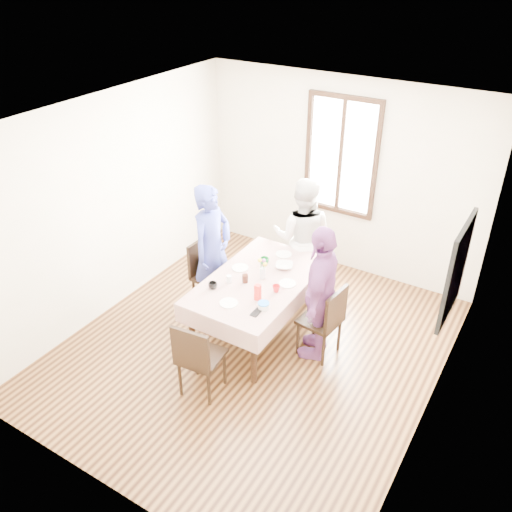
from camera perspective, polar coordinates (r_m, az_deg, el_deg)
name	(u,v)px	position (r m, az deg, el deg)	size (l,w,h in m)	color
ground	(254,347)	(6.38, -0.24, -9.65)	(4.50, 4.50, 0.00)	black
back_wall	(340,177)	(7.42, 8.97, 8.33)	(4.00, 4.00, 0.00)	beige
right_wall	(447,306)	(5.02, 19.67, -5.07)	(4.50, 4.50, 0.00)	beige
window_frame	(341,156)	(7.29, 9.09, 10.46)	(1.02, 0.06, 1.62)	black
window_pane	(342,156)	(7.30, 9.12, 10.48)	(0.90, 0.02, 1.50)	white
art_poster	(457,271)	(5.16, 20.65, -1.49)	(0.04, 0.76, 0.96)	red
dining_table	(258,307)	(6.37, 0.23, -5.41)	(0.93, 1.64, 0.75)	black
tablecloth	(258,280)	(6.15, 0.24, -2.55)	(1.05, 1.76, 0.01)	#580F09
chair_left	(212,276)	(6.79, -4.72, -2.17)	(0.42, 0.42, 0.91)	black
chair_right	(320,320)	(6.08, 6.82, -6.77)	(0.42, 0.42, 0.91)	black
chair_far	(302,259)	(7.16, 4.91, -0.31)	(0.42, 0.42, 0.91)	black
chair_near	(201,356)	(5.60, -5.84, -10.56)	(0.42, 0.42, 0.91)	black
person_left	(212,250)	(6.57, -4.72, 0.66)	(0.62, 0.41, 1.70)	#333B8E
person_far	(302,236)	(6.96, 4.96, 2.13)	(0.79, 0.61, 1.62)	silver
person_right	(320,293)	(5.87, 6.85, -3.93)	(0.95, 0.40, 1.63)	#793B7A
mug_black	(213,286)	(5.99, -4.63, -3.16)	(0.10, 0.10, 0.08)	black
mug_flag	(276,289)	(5.93, 2.17, -3.49)	(0.09, 0.09, 0.08)	red
mug_green	(264,261)	(6.42, 0.91, -0.52)	(0.11, 0.11, 0.08)	#0C7226
serving_bowl	(284,266)	(6.36, 3.03, -1.06)	(0.21, 0.21, 0.05)	white
juice_carton	(258,292)	(5.77, 0.19, -3.89)	(0.06, 0.06, 0.19)	red
butter_tub	(264,306)	(5.68, 0.81, -5.35)	(0.12, 0.12, 0.06)	white
jam_jar	(245,279)	(6.08, -1.17, -2.42)	(0.07, 0.07, 0.10)	black
drinking_glass	(229,279)	(6.08, -2.89, -2.47)	(0.06, 0.06, 0.09)	silver
smartphone	(256,312)	(5.63, 0.05, -6.02)	(0.08, 0.16, 0.01)	black
flower_vase	(263,273)	(6.14, 0.70, -1.82)	(0.07, 0.07, 0.13)	silver
plate_left	(240,268)	(6.35, -1.70, -1.26)	(0.20, 0.20, 0.01)	white
plate_right	(287,283)	(6.08, 3.37, -2.94)	(0.20, 0.20, 0.01)	white
plate_far	(284,254)	(6.63, 2.98, 0.18)	(0.20, 0.20, 0.01)	white
plate_near	(229,303)	(5.77, -2.93, -5.03)	(0.20, 0.20, 0.01)	white
butter_lid	(264,303)	(5.65, 0.81, -5.05)	(0.12, 0.12, 0.01)	blue
flower_bunch	(263,264)	(6.08, 0.71, -0.90)	(0.09, 0.09, 0.10)	yellow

